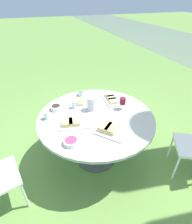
# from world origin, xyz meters

# --- Properties ---
(ground_plane) EXTENTS (40.00, 40.00, 0.00)m
(ground_plane) POSITION_xyz_m (0.00, 0.00, 0.00)
(ground_plane) COLOR #668E42
(dining_table) EXTENTS (1.50, 1.50, 0.77)m
(dining_table) POSITION_xyz_m (0.00, 0.00, 0.66)
(dining_table) COLOR #4C4C51
(dining_table) RESTS_ON ground_plane
(water_pitcher) EXTENTS (0.12, 0.11, 0.19)m
(water_pitcher) POSITION_xyz_m (-0.16, -0.01, 0.86)
(water_pitcher) COLOR silver
(water_pitcher) RESTS_ON dining_table
(wine_glass) EXTENTS (0.08, 0.08, 0.17)m
(wine_glass) POSITION_xyz_m (-0.03, 0.39, 0.89)
(wine_glass) COLOR silver
(wine_glass) RESTS_ON dining_table
(platter_bread_main) EXTENTS (0.26, 0.39, 0.07)m
(platter_bread_main) POSITION_xyz_m (0.09, -0.33, 0.80)
(platter_bread_main) COLOR white
(platter_bread_main) RESTS_ON dining_table
(platter_charcuterie) EXTENTS (0.38, 0.21, 0.06)m
(platter_charcuterie) POSITION_xyz_m (-0.29, 0.34, 0.80)
(platter_charcuterie) COLOR white
(platter_charcuterie) RESTS_ON dining_table
(platter_sandwich_side) EXTENTS (0.42, 0.42, 0.08)m
(platter_sandwich_side) POSITION_xyz_m (0.34, 0.04, 0.80)
(platter_sandwich_side) COLOR white
(platter_sandwich_side) RESTS_ON dining_table
(bowl_fries) EXTENTS (0.14, 0.14, 0.05)m
(bowl_fries) POSITION_xyz_m (-0.35, -0.10, 0.80)
(bowl_fries) COLOR beige
(bowl_fries) RESTS_ON dining_table
(bowl_salad) EXTENTS (0.10, 0.10, 0.06)m
(bowl_salad) POSITION_xyz_m (-0.60, -0.03, 0.80)
(bowl_salad) COLOR silver
(bowl_salad) RESTS_ON dining_table
(bowl_olives) EXTENTS (0.14, 0.14, 0.06)m
(bowl_olives) POSITION_xyz_m (-0.32, -0.46, 0.80)
(bowl_olives) COLOR white
(bowl_olives) RESTS_ON dining_table
(bowl_dip_red) EXTENTS (0.16, 0.16, 0.05)m
(bowl_dip_red) POSITION_xyz_m (0.38, -0.42, 0.80)
(bowl_dip_red) COLOR white
(bowl_dip_red) RESTS_ON dining_table
(cup_water_near) EXTENTS (0.06, 0.06, 0.11)m
(cup_water_near) POSITION_xyz_m (-0.28, -0.22, 0.82)
(cup_water_near) COLOR silver
(cup_water_near) RESTS_ON dining_table
(cup_water_far) EXTENTS (0.07, 0.07, 0.10)m
(cup_water_far) POSITION_xyz_m (-0.15, -0.60, 0.82)
(cup_water_far) COLOR silver
(cup_water_far) RESTS_ON dining_table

